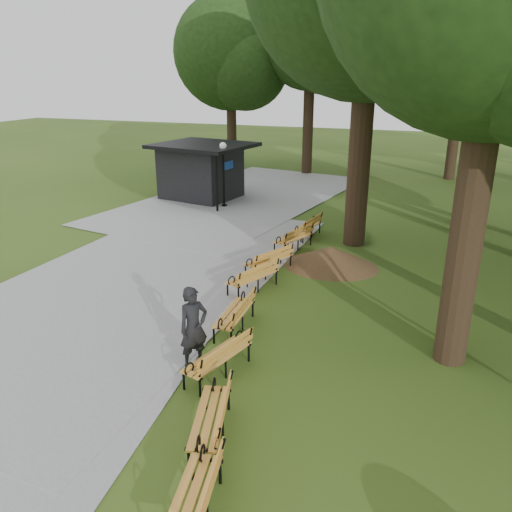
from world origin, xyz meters
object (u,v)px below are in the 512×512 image
(lawn_tree_4, at_px, (497,24))
(bench_2, at_px, (217,357))
(bench_5, at_px, (269,260))
(bench_7, at_px, (307,227))
(dirt_mound, at_px, (331,256))
(bench_1, at_px, (210,417))
(person, at_px, (194,328))
(bench_4, at_px, (253,277))
(bench_6, at_px, (293,238))
(bench_0, at_px, (192,500))
(kiosk, at_px, (201,171))
(bench_3, at_px, (234,313))
(lamp_post, at_px, (223,161))

(lawn_tree_4, bearing_deg, bench_2, -111.46)
(bench_5, bearing_deg, bench_7, -157.74)
(dirt_mound, bearing_deg, bench_1, -91.35)
(person, bearing_deg, bench_1, -113.87)
(bench_2, distance_m, bench_5, 6.04)
(bench_4, distance_m, bench_6, 3.99)
(dirt_mound, bearing_deg, bench_0, -88.37)
(kiosk, relative_size, bench_3, 2.35)
(person, distance_m, bench_6, 8.29)
(bench_0, height_order, bench_7, same)
(kiosk, bearing_deg, lawn_tree_4, 5.94)
(bench_1, bearing_deg, bench_0, 1.07)
(bench_0, height_order, bench_5, same)
(bench_0, bearing_deg, kiosk, -165.61)
(person, xyz_separation_m, dirt_mound, (1.53, 7.07, -0.59))
(person, relative_size, kiosk, 0.42)
(bench_3, xyz_separation_m, bench_7, (-0.19, 7.98, 0.00))
(lamp_post, distance_m, bench_3, 12.57)
(bench_0, bearing_deg, bench_7, 176.94)
(kiosk, relative_size, bench_0, 2.35)
(bench_4, xyz_separation_m, bench_5, (-0.01, 1.51, 0.00))
(bench_5, bearing_deg, kiosk, -117.71)
(bench_1, relative_size, bench_5, 1.00)
(lamp_post, height_order, bench_3, lamp_post)
(person, distance_m, kiosk, 16.04)
(lamp_post, distance_m, bench_7, 6.23)
(bench_4, bearing_deg, person, 26.00)
(lamp_post, height_order, dirt_mound, lamp_post)
(bench_7, distance_m, lawn_tree_4, 10.14)
(lamp_post, bearing_deg, person, -69.47)
(bench_0, height_order, bench_2, same)
(bench_3, distance_m, bench_6, 6.43)
(bench_6, bearing_deg, lamp_post, -115.37)
(bench_5, bearing_deg, lamp_post, -122.09)
(person, xyz_separation_m, bench_6, (-0.11, 8.28, -0.49))
(dirt_mound, bearing_deg, bench_7, 119.18)
(bench_4, relative_size, bench_7, 1.00)
(bench_7, bearing_deg, bench_0, 17.03)
(dirt_mound, distance_m, bench_0, 10.90)
(person, height_order, bench_5, person)
(lamp_post, bearing_deg, dirt_mound, -43.39)
(kiosk, xyz_separation_m, dirt_mound, (8.31, -7.45, -1.05))
(bench_6, distance_m, lawn_tree_4, 10.85)
(lamp_post, height_order, bench_4, lamp_post)
(bench_3, bearing_deg, bench_6, -179.45)
(kiosk, xyz_separation_m, bench_4, (6.56, -10.23, -0.96))
(kiosk, bearing_deg, bench_3, -50.45)
(lamp_post, distance_m, dirt_mound, 9.10)
(kiosk, relative_size, bench_1, 2.35)
(dirt_mound, distance_m, bench_7, 3.16)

